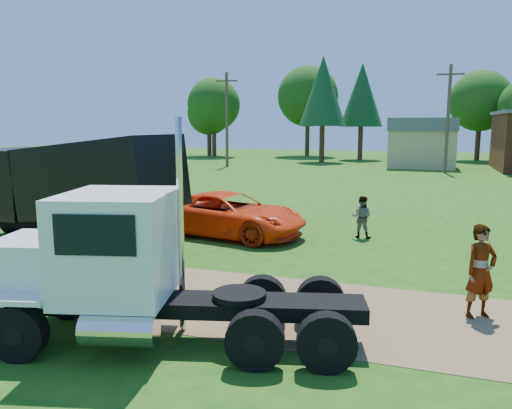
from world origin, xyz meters
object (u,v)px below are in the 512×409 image
(black_dump_truck, at_px, (63,187))
(orange_pickup, at_px, (229,214))
(white_semi_tractor, at_px, (124,267))
(spectator_a, at_px, (481,271))

(black_dump_truck, height_order, orange_pickup, black_dump_truck)
(white_semi_tractor, xyz_separation_m, spectator_a, (6.49, 3.40, -0.43))
(white_semi_tractor, distance_m, spectator_a, 7.33)
(white_semi_tractor, height_order, orange_pickup, white_semi_tractor)
(black_dump_truck, bearing_deg, spectator_a, -4.50)
(black_dump_truck, height_order, spectator_a, black_dump_truck)
(black_dump_truck, xyz_separation_m, spectator_a, (12.20, -1.92, -1.08))
(white_semi_tractor, xyz_separation_m, orange_pickup, (-1.49, 9.08, -0.64))
(orange_pickup, bearing_deg, spectator_a, -115.30)
(black_dump_truck, distance_m, orange_pickup, 5.81)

